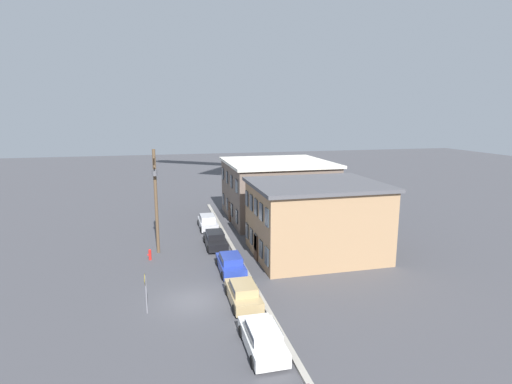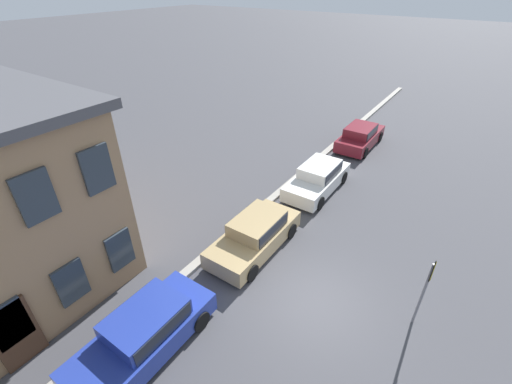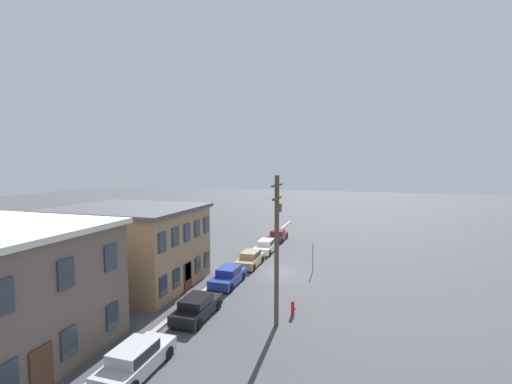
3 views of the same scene
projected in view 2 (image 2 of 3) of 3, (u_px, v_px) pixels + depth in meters
The scene contains 7 objects.
ground_plane at pixel (315, 301), 11.68m from camera, with size 200.00×200.00×0.00m, color #424247.
kerb_strip at pixel (214, 249), 13.77m from camera, with size 56.00×0.36×0.16m, color #9E998E.
car_blue at pixel (145, 331), 9.85m from camera, with size 4.40×1.92×1.43m.
car_tan at pixel (256, 233), 13.60m from camera, with size 4.40×1.92×1.43m.
car_white at pixel (318, 177), 17.37m from camera, with size 4.40×1.92×1.43m.
car_maroon at pixel (360, 136), 21.82m from camera, with size 4.40×1.92×1.43m.
caution_sign at pixel (427, 284), 10.04m from camera, with size 0.84×0.08×2.67m.
Camera 2 is at (-7.62, -2.76, 9.42)m, focal length 24.00 mm.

